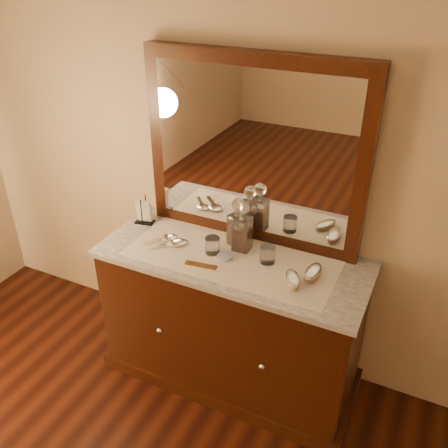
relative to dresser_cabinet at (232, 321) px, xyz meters
The scene contains 18 objects.
dresser_cabinet is the anchor object (origin of this frame).
dresser_plinth 0.37m from the dresser_cabinet, ahead, with size 1.46×0.59×0.08m, color black.
knob_left 0.42m from the dresser_cabinet, 136.47° to the right, with size 0.04×0.04×0.04m, color silver.
knob_right 0.42m from the dresser_cabinet, 43.53° to the right, with size 0.04×0.04×0.04m, color silver.
marble_top 0.42m from the dresser_cabinet, ahead, with size 1.44×0.59×0.03m, color white.
mirror_frame 0.97m from the dresser_cabinet, 90.00° to the left, with size 1.20×0.08×1.00m, color black.
mirror_glass 0.96m from the dresser_cabinet, 90.00° to the left, with size 1.06×0.01×0.86m, color white.
lace_runner 0.44m from the dresser_cabinet, 90.00° to the right, with size 1.10×0.45×0.00m, color white.
pin_dish 0.45m from the dresser_cabinet, 133.52° to the right, with size 0.08×0.08×0.01m, color white.
comb 0.48m from the dresser_cabinet, 125.12° to the right, with size 0.17×0.03×0.01m, color brown.
napkin_rack 0.81m from the dresser_cabinet, behind, with size 0.12×0.08×0.16m.
decanter_left 0.57m from the dresser_cabinet, 102.05° to the left, with size 0.11×0.11×0.28m.
decanter_right 0.56m from the dresser_cabinet, 78.94° to the left, with size 0.09×0.09×0.29m.
brush_near 0.60m from the dresser_cabinet, 13.67° to the right, with size 0.13×0.17×0.04m.
brush_far 0.64m from the dresser_cabinet, ahead, with size 0.08×0.16×0.04m.
hand_mirror_outer 0.60m from the dresser_cabinet, behind, with size 0.16×0.18×0.02m.
hand_mirror_inner 0.56m from the dresser_cabinet, behind, with size 0.19×0.19×0.02m.
tumblers 0.49m from the dresser_cabinet, 11.73° to the left, with size 0.37×0.13×0.09m.
Camera 1 is at (0.88, 0.03, 2.26)m, focal length 38.73 mm.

